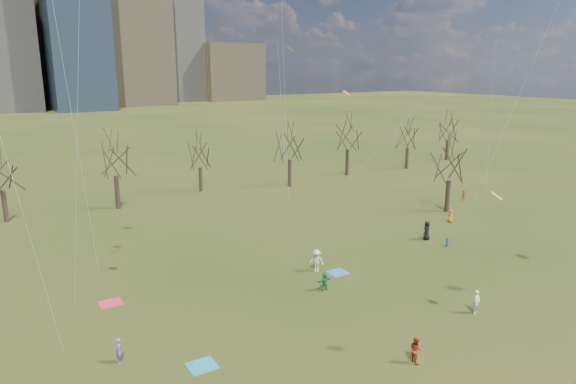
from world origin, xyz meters
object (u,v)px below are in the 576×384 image
blanket_crimson (111,303)px  person_1 (477,302)px  person_2 (416,349)px  blanket_navy (338,273)px  blanket_teal (202,366)px

blanket_crimson → person_1: bearing=-35.0°
person_1 → person_2: 8.42m
blanket_navy → person_2: 13.77m
person_2 → blanket_crimson: bearing=50.1°
blanket_crimson → person_1: (21.46, -15.04, 0.83)m
blanket_teal → blanket_crimson: size_ratio=1.00×
blanket_navy → blanket_crimson: size_ratio=1.00×
blanket_crimson → person_1: person_1 is taller
blanket_navy → person_2: (-4.26, -13.08, 0.80)m
blanket_crimson → person_2: person_2 is taller
blanket_teal → blanket_crimson: (-2.55, 11.07, 0.00)m
person_1 → blanket_navy: bearing=94.6°
blanket_teal → blanket_navy: size_ratio=1.00×
blanket_navy → blanket_crimson: 18.08m
person_1 → person_2: (-8.13, -2.21, -0.03)m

